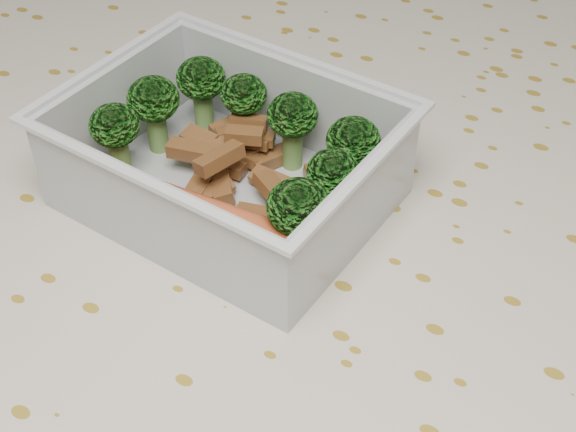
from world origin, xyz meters
The scene contains 6 objects.
dining_table centered at (0.00, 0.00, 0.67)m, with size 1.40×0.90×0.75m.
tablecloth centered at (0.00, 0.00, 0.72)m, with size 1.46×0.96×0.19m.
lunch_container centered at (-0.06, 0.02, 0.78)m, with size 0.19×0.15×0.06m.
broccoli_florets centered at (-0.06, 0.04, 0.79)m, with size 0.15×0.10×0.05m.
meat_pile centered at (-0.06, 0.04, 0.77)m, with size 0.10×0.08×0.03m.
sausage centered at (-0.06, -0.01, 0.77)m, with size 0.16×0.03×0.02m.
Camera 1 is at (0.14, -0.26, 1.06)m, focal length 50.00 mm.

